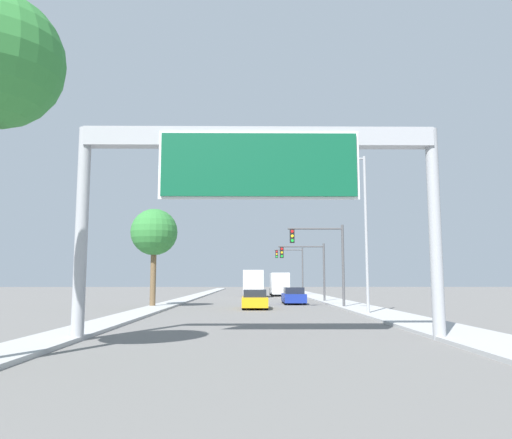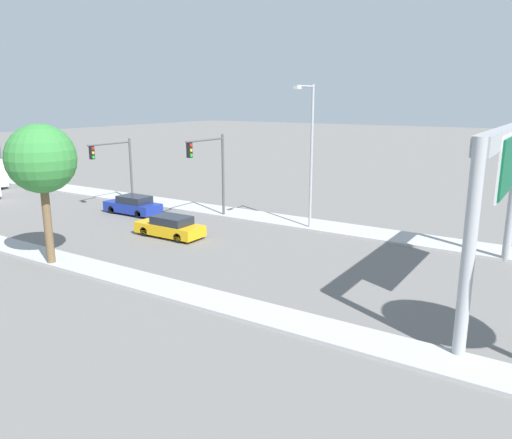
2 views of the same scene
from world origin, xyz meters
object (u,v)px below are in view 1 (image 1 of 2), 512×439
Objects in this scene: traffic_light_mid_block at (308,262)px; traffic_light_far_intersection at (294,264)px; car_far_right at (294,296)px; truck_box_secondary at (253,284)px; traffic_light_near_intersection at (325,252)px; palm_tree_background at (154,233)px; car_far_left at (255,300)px; truck_box_primary at (279,284)px; street_lamp_right at (361,221)px; sign_gantry at (259,170)px.

traffic_light_far_intersection is (0.32, 20.00, 0.49)m from traffic_light_mid_block.
truck_box_secondary is (-3.50, 17.75, 0.97)m from car_far_right.
traffic_light_near_intersection reaches higher than traffic_light_mid_block.
traffic_light_mid_block is at bearing 34.31° from palm_tree_background.
car_far_left is 0.85× the size of traffic_light_mid_block.
car_far_left is 31.27m from traffic_light_far_intersection.
street_lamp_right reaches higher than truck_box_primary.
traffic_light_mid_block is at bearing 94.33° from street_lamp_right.
truck_box_primary is 0.98× the size of palm_tree_background.
car_far_right is at bearing -95.03° from traffic_light_far_intersection.
traffic_light_near_intersection is 0.82× the size of palm_tree_background.
street_lamp_right is at bearing -30.31° from palm_tree_background.
traffic_light_far_intersection reaches higher than traffic_light_mid_block.
traffic_light_near_intersection is 30.00m from traffic_light_far_intersection.
sign_gantry is 30.65m from traffic_light_mid_block.
car_far_right is 4.98m from traffic_light_mid_block.
car_far_left is at bearing -96.76° from truck_box_primary.
palm_tree_background is at bearing -154.19° from car_far_right.
traffic_light_mid_block reaches higher than truck_box_primary.
palm_tree_background is at bearing -108.76° from truck_box_secondary.
truck_box_primary is at bearing 95.26° from traffic_light_mid_block.
truck_box_secondary is at bearing 102.56° from traffic_light_near_intersection.
palm_tree_background reaches higher than truck_box_primary.
truck_box_secondary reaches higher than car_far_left.
traffic_light_near_intersection is (5.41, -24.29, 2.60)m from truck_box_secondary.
sign_gantry reaches higher than truck_box_secondary.
sign_gantry is 22.56m from palm_tree_background.
car_far_left is 12.20m from traffic_light_mid_block.
truck_box_secondary is at bearing -134.28° from traffic_light_far_intersection.
traffic_light_mid_block is at bearing 63.23° from car_far_right.
traffic_light_near_intersection reaches higher than car_far_left.
truck_box_secondary is 1.11× the size of traffic_light_far_intersection.
traffic_light_near_intersection is at bearing -77.44° from truck_box_secondary.
traffic_light_far_intersection is (2.06, 23.46, 3.62)m from car_far_right.
palm_tree_background is 16.76m from street_lamp_right.
traffic_light_far_intersection is (2.06, 1.03, 2.77)m from truck_box_primary.
traffic_light_far_intersection is at bearing 45.72° from truck_box_secondary.
truck_box_secondary is at bearing 101.69° from street_lamp_right.
truck_box_primary is (0.00, 22.43, 0.85)m from car_far_right.
sign_gantry is 1.76× the size of truck_box_primary.
palm_tree_background is (-7.90, 21.13, -0.36)m from sign_gantry.
street_lamp_right is at bearing 62.61° from sign_gantry.
truck_box_secondary is 8.40m from traffic_light_far_intersection.
traffic_light_near_intersection is (1.91, -6.54, 3.57)m from car_far_right.
truck_box_secondary reaches higher than car_far_right.
sign_gantry is at bearing -117.39° from street_lamp_right.
car_far_left is at bearing -116.25° from car_far_right.
sign_gantry reaches higher than truck_box_primary.
truck_box_primary is (3.50, 29.53, 0.87)m from car_far_left.
traffic_light_near_intersection is 13.44m from palm_tree_background.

